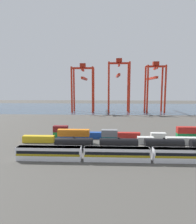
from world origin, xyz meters
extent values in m
plane|color=#4C4944|center=(0.00, 40.00, 0.00)|extent=(420.00, 420.00, 0.00)
cube|color=#384C60|center=(0.00, 130.13, 0.00)|extent=(400.00, 110.00, 0.01)
cube|color=silver|center=(-22.60, -20.98, 1.95)|extent=(18.93, 3.10, 3.90)
cube|color=#9E8414|center=(-22.60, -20.98, 1.85)|extent=(18.56, 3.14, 0.64)
cube|color=black|center=(-22.60, -20.98, 2.63)|extent=(18.18, 3.13, 0.90)
cube|color=slate|center=(-22.60, -20.98, 3.72)|extent=(18.74, 2.85, 0.36)
cube|color=silver|center=(-2.77, -20.98, 1.95)|extent=(18.93, 3.10, 3.90)
cube|color=#9E8414|center=(-2.77, -20.98, 1.85)|extent=(18.56, 3.14, 0.64)
cube|color=black|center=(-2.77, -20.98, 2.63)|extent=(18.18, 3.13, 0.90)
cube|color=slate|center=(-2.77, -20.98, 3.72)|extent=(18.74, 2.85, 0.36)
cube|color=silver|center=(17.07, -20.98, 1.95)|extent=(18.93, 3.10, 3.90)
cube|color=#9E8414|center=(17.07, -20.98, 1.85)|extent=(18.56, 3.14, 0.64)
cube|color=black|center=(17.07, -20.98, 2.63)|extent=(18.18, 3.13, 0.90)
cube|color=slate|center=(17.07, -20.98, 3.72)|extent=(18.74, 2.85, 0.36)
cube|color=#232326|center=(-16.79, -11.44, 0.55)|extent=(12.79, 2.50, 1.10)
cylinder|color=black|center=(-16.79, -11.44, 2.62)|extent=(12.79, 3.04, 3.04)
cylinder|color=black|center=(-16.79, -11.44, 4.32)|extent=(0.70, 0.70, 0.36)
cube|color=#232326|center=(-1.69, -11.44, 0.55)|extent=(12.79, 2.50, 1.10)
cylinder|color=black|center=(-1.69, -11.44, 2.62)|extent=(12.79, 3.04, 3.04)
cylinder|color=black|center=(-1.69, -11.44, 4.32)|extent=(0.70, 0.70, 0.36)
cube|color=#232326|center=(13.41, -11.44, 0.55)|extent=(12.79, 2.50, 1.10)
cylinder|color=black|center=(13.41, -11.44, 2.62)|extent=(12.79, 3.04, 3.04)
cylinder|color=black|center=(13.41, -11.44, 4.32)|extent=(0.70, 0.70, 0.36)
cube|color=gold|center=(-32.07, -2.99, 1.30)|extent=(12.10, 2.44, 2.60)
cube|color=#1C4299|center=(-18.36, -2.99, 1.30)|extent=(12.10, 2.44, 2.60)
cube|color=orange|center=(-18.36, -2.99, 3.90)|extent=(12.10, 2.44, 2.60)
cube|color=#146066|center=(-4.66, -2.99, 1.30)|extent=(6.04, 2.44, 2.60)
cube|color=slate|center=(-4.66, -2.99, 3.90)|extent=(6.04, 2.44, 2.60)
cube|color=silver|center=(9.04, -2.99, 1.30)|extent=(6.04, 2.44, 2.60)
cube|color=silver|center=(22.74, -2.99, 1.30)|extent=(12.10, 2.44, 2.60)
cube|color=#197538|center=(-25.07, 3.98, 1.30)|extent=(6.04, 2.44, 2.60)
cube|color=maroon|center=(-25.07, 3.98, 3.90)|extent=(6.04, 2.44, 2.60)
cube|color=#1C4299|center=(-11.52, 3.98, 1.30)|extent=(12.10, 2.44, 2.60)
cube|color=#AD211C|center=(2.03, 3.98, 1.30)|extent=(12.10, 2.44, 2.60)
cube|color=silver|center=(15.58, 3.98, 1.30)|extent=(6.04, 2.44, 2.60)
cube|color=#197538|center=(29.13, 3.98, 1.30)|extent=(12.10, 2.44, 2.60)
cube|color=#AD211C|center=(29.13, 3.98, 3.90)|extent=(12.10, 2.44, 2.60)
cylinder|color=red|center=(-35.37, 88.98, 19.30)|extent=(1.50, 1.50, 38.60)
cylinder|color=red|center=(-17.58, 88.98, 19.30)|extent=(1.50, 1.50, 38.60)
cylinder|color=red|center=(-35.37, 100.52, 19.30)|extent=(1.50, 1.50, 38.60)
cylinder|color=red|center=(-17.58, 100.52, 19.30)|extent=(1.50, 1.50, 38.60)
cube|color=red|center=(-26.48, 94.75, 37.80)|extent=(19.39, 1.20, 1.60)
cube|color=red|center=(-26.48, 94.75, 36.20)|extent=(1.20, 13.13, 1.60)
cube|color=red|center=(-26.48, 107.38, 29.39)|extent=(2.00, 36.07, 2.00)
cube|color=maroon|center=(-26.48, 94.75, 40.20)|extent=(4.80, 4.00, 3.20)
cylinder|color=red|center=(-4.03, 89.92, 21.30)|extent=(1.50, 1.50, 42.59)
cylinder|color=red|center=(13.22, 89.92, 21.30)|extent=(1.50, 1.50, 42.59)
cylinder|color=red|center=(-4.03, 99.58, 21.30)|extent=(1.50, 1.50, 42.59)
cylinder|color=red|center=(13.22, 99.58, 21.30)|extent=(1.50, 1.50, 42.59)
cube|color=red|center=(4.59, 94.75, 41.79)|extent=(18.85, 1.20, 1.60)
cube|color=red|center=(4.59, 94.75, 40.19)|extent=(1.20, 11.26, 1.60)
cube|color=red|center=(4.59, 106.45, 32.08)|extent=(2.00, 33.41, 2.00)
cube|color=maroon|center=(4.59, 94.75, 44.19)|extent=(4.80, 4.00, 3.20)
cylinder|color=red|center=(28.33, 89.69, 19.88)|extent=(1.50, 1.50, 39.77)
cylinder|color=red|center=(43.01, 89.69, 19.88)|extent=(1.50, 1.50, 39.77)
cylinder|color=red|center=(28.33, 99.82, 19.88)|extent=(1.50, 1.50, 39.77)
cylinder|color=red|center=(43.01, 99.82, 19.88)|extent=(1.50, 1.50, 39.77)
cube|color=red|center=(35.67, 94.75, 38.97)|extent=(16.28, 1.20, 1.60)
cube|color=red|center=(35.67, 94.75, 37.37)|extent=(1.20, 11.73, 1.60)
cube|color=red|center=(35.67, 108.41, 29.65)|extent=(2.00, 39.03, 2.00)
cube|color=maroon|center=(35.67, 94.75, 41.37)|extent=(4.80, 4.00, 3.20)
camera|label=1|loc=(-5.80, -75.46, 21.06)|focal=31.21mm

